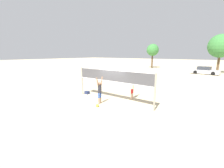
{
  "coord_description": "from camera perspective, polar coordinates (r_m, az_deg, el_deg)",
  "views": [
    {
      "loc": [
        7.1,
        -9.16,
        3.74
      ],
      "look_at": [
        0.0,
        0.0,
        1.39
      ],
      "focal_mm": 24.0,
      "sensor_mm": 36.0,
      "label": 1
    }
  ],
  "objects": [
    {
      "name": "ground_plane",
      "position": [
        12.18,
        -0.0,
        -6.4
      ],
      "size": [
        200.0,
        200.0,
        0.0
      ],
      "primitive_type": "plane",
      "color": "beige"
    },
    {
      "name": "volleyball_net",
      "position": [
        11.75,
        -0.0,
        2.11
      ],
      "size": [
        7.17,
        0.11,
        2.52
      ],
      "color": "gray",
      "rests_on": "ground_plane"
    },
    {
      "name": "player_spiker",
      "position": [
        11.29,
        -4.71,
        -2.18
      ],
      "size": [
        0.28,
        0.69,
        2.06
      ],
      "rotation": [
        0.0,
        0.0,
        1.57
      ],
      "color": "#8C664C",
      "rests_on": "ground_plane"
    },
    {
      "name": "player_blocker",
      "position": [
        12.41,
        7.72,
        -0.53
      ],
      "size": [
        0.28,
        0.72,
        2.23
      ],
      "rotation": [
        0.0,
        0.0,
        -1.57
      ],
      "color": "beige",
      "rests_on": "ground_plane"
    },
    {
      "name": "volleyball",
      "position": [
        10.85,
        -5.59,
        -8.13
      ],
      "size": [
        0.22,
        0.22,
        0.22
      ],
      "color": "yellow",
      "rests_on": "ground_plane"
    },
    {
      "name": "gear_bag",
      "position": [
        14.36,
        -9.47,
        -3.23
      ],
      "size": [
        0.4,
        0.34,
        0.26
      ],
      "color": "navy",
      "rests_on": "ground_plane"
    },
    {
      "name": "parked_car_near",
      "position": [
        32.93,
        31.89,
        4.31
      ],
      "size": [
        4.79,
        2.35,
        1.39
      ],
      "rotation": [
        0.0,
        0.0,
        -0.11
      ],
      "color": "#B7B7BC",
      "rests_on": "ground_plane"
    },
    {
      "name": "tree_left_cluster",
      "position": [
        41.53,
        15.23,
        12.35
      ],
      "size": [
        3.1,
        3.1,
        6.26
      ],
      "color": "#4C3823",
      "rests_on": "ground_plane"
    },
    {
      "name": "tree_right_cluster",
      "position": [
        35.7,
        36.05,
        11.61
      ],
      "size": [
        4.41,
        4.41,
        7.39
      ],
      "color": "brown",
      "rests_on": "ground_plane"
    }
  ]
}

